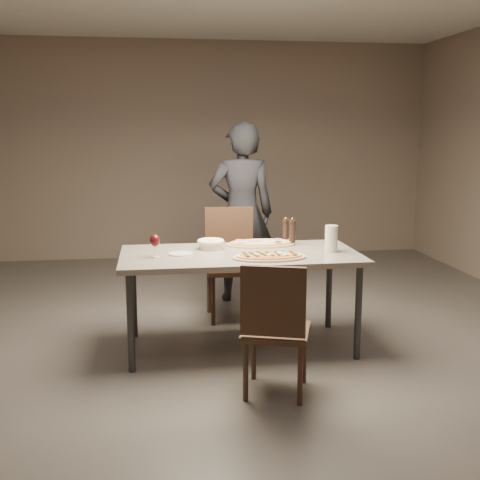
{
  "coord_description": "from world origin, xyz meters",
  "views": [
    {
      "loc": [
        -0.64,
        -4.42,
        1.67
      ],
      "look_at": [
        0.0,
        0.0,
        0.85
      ],
      "focal_mm": 45.0,
      "sensor_mm": 36.0,
      "label": 1
    }
  ],
  "objects": [
    {
      "name": "side_plate",
      "position": [
        -0.45,
        0.0,
        0.76
      ],
      "size": [
        0.18,
        0.18,
        0.01
      ],
      "rotation": [
        0.0,
        0.0,
        -0.05
      ],
      "color": "white",
      "rests_on": "dining_table"
    },
    {
      "name": "carafe",
      "position": [
        0.7,
        -0.05,
        0.85
      ],
      "size": [
        0.1,
        0.1,
        0.2
      ],
      "rotation": [
        0.0,
        0.0,
        0.2
      ],
      "color": "silver",
      "rests_on": "dining_table"
    },
    {
      "name": "room",
      "position": [
        0.0,
        0.0,
        1.4
      ],
      "size": [
        7.0,
        7.0,
        7.0
      ],
      "color": "#56504A",
      "rests_on": "ground"
    },
    {
      "name": "zucchini_pizza",
      "position": [
        0.18,
        -0.23,
        0.77
      ],
      "size": [
        0.54,
        0.3,
        0.05
      ],
      "rotation": [
        0.0,
        0.0,
        -0.25
      ],
      "color": "tan",
      "rests_on": "dining_table"
    },
    {
      "name": "dining_table",
      "position": [
        0.0,
        0.0,
        0.69
      ],
      "size": [
        1.8,
        0.9,
        0.75
      ],
      "color": "gray",
      "rests_on": "ground"
    },
    {
      "name": "bread_basket",
      "position": [
        -0.2,
        0.19,
        0.8
      ],
      "size": [
        0.21,
        0.21,
        0.08
      ],
      "rotation": [
        0.0,
        0.0,
        0.37
      ],
      "color": "#F1ECC3",
      "rests_on": "dining_table"
    },
    {
      "name": "ham_pizza",
      "position": [
        0.21,
        0.28,
        0.77
      ],
      "size": [
        0.56,
        0.31,
        0.04
      ],
      "rotation": [
        0.0,
        0.0,
        -0.41
      ],
      "color": "tan",
      "rests_on": "dining_table"
    },
    {
      "name": "pepper_mill_right",
      "position": [
        0.47,
        0.27,
        0.86
      ],
      "size": [
        0.06,
        0.06,
        0.22
      ],
      "rotation": [
        0.0,
        0.0,
        0.14
      ],
      "color": "black",
      "rests_on": "dining_table"
    },
    {
      "name": "oil_dish",
      "position": [
        0.43,
        0.38,
        0.76
      ],
      "size": [
        0.14,
        0.14,
        0.02
      ],
      "rotation": [
        0.0,
        0.0,
        -0.38
      ],
      "color": "white",
      "rests_on": "dining_table"
    },
    {
      "name": "chair_far",
      "position": [
        0.04,
        0.84,
        0.55
      ],
      "size": [
        0.46,
        0.46,
        0.98
      ],
      "rotation": [
        0.0,
        0.0,
        3.14
      ],
      "color": "#3C2619",
      "rests_on": "ground"
    },
    {
      "name": "wine_glass",
      "position": [
        -0.64,
        -0.05,
        0.87
      ],
      "size": [
        0.08,
        0.08,
        0.17
      ],
      "rotation": [
        0.0,
        0.0,
        -0.11
      ],
      "color": "silver",
      "rests_on": "dining_table"
    },
    {
      "name": "pepper_mill_left",
      "position": [
        0.44,
        0.38,
        0.85
      ],
      "size": [
        0.05,
        0.05,
        0.21
      ],
      "rotation": [
        0.0,
        0.0,
        0.15
      ],
      "color": "black",
      "rests_on": "dining_table"
    },
    {
      "name": "chair_near",
      "position": [
        0.09,
        -0.91,
        0.49
      ],
      "size": [
        0.52,
        0.52,
        0.87
      ],
      "rotation": [
        0.0,
        0.0,
        -0.32
      ],
      "color": "#3C2619",
      "rests_on": "ground"
    },
    {
      "name": "diner",
      "position": [
        0.21,
        1.33,
        0.87
      ],
      "size": [
        0.65,
        0.44,
        1.74
      ],
      "primitive_type": "imported",
      "rotation": [
        0.0,
        0.0,
        3.1
      ],
      "color": "black",
      "rests_on": "ground"
    }
  ]
}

